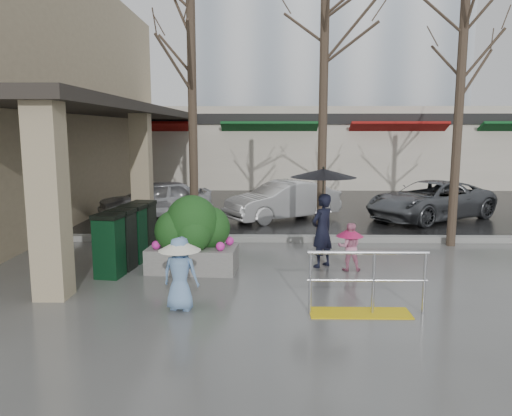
{
  "coord_description": "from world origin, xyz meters",
  "views": [
    {
      "loc": [
        -0.23,
        -8.83,
        2.91
      ],
      "look_at": [
        -0.4,
        1.37,
        1.3
      ],
      "focal_mm": 35.0,
      "sensor_mm": 36.0,
      "label": 1
    }
  ],
  "objects_px": {
    "tree_mideast": "(463,47)",
    "news_boxes": "(128,236)",
    "child_blue": "(180,267)",
    "planter": "(193,235)",
    "woman": "(323,202)",
    "tree_midwest": "(325,31)",
    "car_a": "(156,199)",
    "child_pink": "(350,243)",
    "car_b": "(283,201)",
    "tree_west": "(191,38)",
    "handrail": "(364,291)",
    "car_c": "(430,200)"
  },
  "relations": [
    {
      "from": "tree_mideast",
      "to": "news_boxes",
      "type": "height_order",
      "value": "tree_mideast"
    },
    {
      "from": "child_blue",
      "to": "planter",
      "type": "height_order",
      "value": "planter"
    },
    {
      "from": "woman",
      "to": "news_boxes",
      "type": "height_order",
      "value": "woman"
    },
    {
      "from": "tree_midwest",
      "to": "car_a",
      "type": "bearing_deg",
      "value": 142.42
    },
    {
      "from": "child_pink",
      "to": "tree_midwest",
      "type": "bearing_deg",
      "value": -78.32
    },
    {
      "from": "child_blue",
      "to": "car_b",
      "type": "height_order",
      "value": "car_b"
    },
    {
      "from": "woman",
      "to": "planter",
      "type": "height_order",
      "value": "woman"
    },
    {
      "from": "woman",
      "to": "child_blue",
      "type": "bearing_deg",
      "value": 2.8
    },
    {
      "from": "child_pink",
      "to": "car_b",
      "type": "xyz_separation_m",
      "value": [
        -1.16,
        5.9,
        0.05
      ]
    },
    {
      "from": "tree_west",
      "to": "woman",
      "type": "height_order",
      "value": "tree_west"
    },
    {
      "from": "handrail",
      "to": "woman",
      "type": "height_order",
      "value": "woman"
    },
    {
      "from": "planter",
      "to": "car_a",
      "type": "relative_size",
      "value": 0.51
    },
    {
      "from": "news_boxes",
      "to": "car_a",
      "type": "relative_size",
      "value": 0.63
    },
    {
      "from": "tree_mideast",
      "to": "planter",
      "type": "distance_m",
      "value": 7.81
    },
    {
      "from": "tree_midwest",
      "to": "car_b",
      "type": "bearing_deg",
      "value": 102.88
    },
    {
      "from": "car_a",
      "to": "tree_west",
      "type": "bearing_deg",
      "value": 2.9
    },
    {
      "from": "tree_mideast",
      "to": "child_blue",
      "type": "relative_size",
      "value": 5.35
    },
    {
      "from": "tree_mideast",
      "to": "woman",
      "type": "height_order",
      "value": "tree_mideast"
    },
    {
      "from": "news_boxes",
      "to": "woman",
      "type": "bearing_deg",
      "value": 7.65
    },
    {
      "from": "tree_west",
      "to": "car_c",
      "type": "bearing_deg",
      "value": 27.47
    },
    {
      "from": "tree_midwest",
      "to": "car_a",
      "type": "relative_size",
      "value": 1.89
    },
    {
      "from": "child_blue",
      "to": "car_a",
      "type": "distance_m",
      "value": 8.83
    },
    {
      "from": "handrail",
      "to": "car_b",
      "type": "relative_size",
      "value": 0.5
    },
    {
      "from": "handrail",
      "to": "car_a",
      "type": "distance_m",
      "value": 10.12
    },
    {
      "from": "tree_mideast",
      "to": "planter",
      "type": "height_order",
      "value": "tree_mideast"
    },
    {
      "from": "child_blue",
      "to": "planter",
      "type": "distance_m",
      "value": 2.27
    },
    {
      "from": "woman",
      "to": "car_b",
      "type": "relative_size",
      "value": 0.56
    },
    {
      "from": "tree_west",
      "to": "car_a",
      "type": "height_order",
      "value": "tree_west"
    },
    {
      "from": "news_boxes",
      "to": "car_c",
      "type": "height_order",
      "value": "news_boxes"
    },
    {
      "from": "tree_mideast",
      "to": "woman",
      "type": "distance_m",
      "value": 5.33
    },
    {
      "from": "woman",
      "to": "car_a",
      "type": "xyz_separation_m",
      "value": [
        -4.84,
        5.92,
        -0.78
      ]
    },
    {
      "from": "car_b",
      "to": "woman",
      "type": "bearing_deg",
      "value": -25.62
    },
    {
      "from": "tree_midwest",
      "to": "woman",
      "type": "height_order",
      "value": "tree_midwest"
    },
    {
      "from": "car_c",
      "to": "planter",
      "type": "bearing_deg",
      "value": -80.54
    },
    {
      "from": "tree_mideast",
      "to": "tree_west",
      "type": "bearing_deg",
      "value": -180.0
    },
    {
      "from": "tree_midwest",
      "to": "car_c",
      "type": "height_order",
      "value": "tree_midwest"
    },
    {
      "from": "tree_mideast",
      "to": "car_b",
      "type": "distance_m",
      "value": 6.91
    },
    {
      "from": "tree_west",
      "to": "tree_midwest",
      "type": "relative_size",
      "value": 0.97
    },
    {
      "from": "news_boxes",
      "to": "car_a",
      "type": "bearing_deg",
      "value": 104.83
    },
    {
      "from": "tree_mideast",
      "to": "news_boxes",
      "type": "xyz_separation_m",
      "value": [
        -7.67,
        -1.99,
        -4.22
      ]
    },
    {
      "from": "car_b",
      "to": "car_c",
      "type": "relative_size",
      "value": 0.84
    },
    {
      "from": "tree_mideast",
      "to": "child_pink",
      "type": "distance_m",
      "value": 5.7
    },
    {
      "from": "planter",
      "to": "tree_midwest",
      "type": "bearing_deg",
      "value": 39.44
    },
    {
      "from": "planter",
      "to": "car_c",
      "type": "xyz_separation_m",
      "value": [
        6.88,
        6.12,
        -0.13
      ]
    },
    {
      "from": "tree_midwest",
      "to": "news_boxes",
      "type": "bearing_deg",
      "value": -155.47
    },
    {
      "from": "tree_west",
      "to": "car_c",
      "type": "height_order",
      "value": "tree_west"
    },
    {
      "from": "handrail",
      "to": "car_a",
      "type": "bearing_deg",
      "value": 120.93
    },
    {
      "from": "child_blue",
      "to": "tree_mideast",
      "type": "bearing_deg",
      "value": -130.12
    },
    {
      "from": "child_blue",
      "to": "car_a",
      "type": "xyz_separation_m",
      "value": [
        -2.25,
        8.54,
        -0.09
      ]
    },
    {
      "from": "child_pink",
      "to": "car_c",
      "type": "xyz_separation_m",
      "value": [
        3.64,
        6.04,
        0.05
      ]
    }
  ]
}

